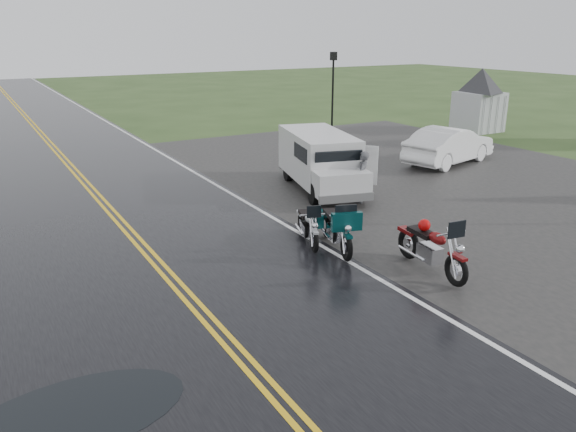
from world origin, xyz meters
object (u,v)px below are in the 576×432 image
at_px(motorcycle_red, 457,258).
at_px(person_at_van, 362,178).
at_px(motorcycle_teal, 347,236).
at_px(sedan_white, 449,146).
at_px(lamp_post_far_right, 333,95).
at_px(visitor_center, 481,84).
at_px(van_white, 315,175).
at_px(motorcycle_silver, 315,233).

distance_m(motorcycle_red, person_at_van, 6.10).
height_order(motorcycle_teal, sedan_white, sedan_white).
bearing_deg(sedan_white, lamp_post_far_right, -8.61).
bearing_deg(person_at_van, motorcycle_red, 28.29).
distance_m(visitor_center, sedan_white, 8.65).
bearing_deg(van_white, motorcycle_red, -80.70).
height_order(van_white, sedan_white, van_white).
distance_m(motorcycle_red, van_white, 6.33).
bearing_deg(motorcycle_teal, motorcycle_silver, 131.92).
distance_m(motorcycle_red, motorcycle_silver, 3.34).
bearing_deg(motorcycle_teal, sedan_white, 51.09).
xyz_separation_m(van_white, lamp_post_far_right, (6.92, 9.25, 1.11)).
height_order(motorcycle_red, lamp_post_far_right, lamp_post_far_right).
bearing_deg(lamp_post_far_right, motorcycle_silver, -125.69).
bearing_deg(person_at_van, sedan_white, 159.56).
bearing_deg(person_at_van, visitor_center, 166.63).
height_order(motorcycle_teal, van_white, van_white).
bearing_deg(visitor_center, motorcycle_red, -138.86).
bearing_deg(van_white, motorcycle_silver, -107.73).
bearing_deg(visitor_center, van_white, -154.57).
bearing_deg(person_at_van, motorcycle_silver, -4.10).
bearing_deg(motorcycle_silver, person_at_van, 57.85).
height_order(motorcycle_silver, sedan_white, sedan_white).
height_order(visitor_center, sedan_white, visitor_center).
relative_size(visitor_center, van_white, 3.31).
height_order(visitor_center, van_white, visitor_center).
xyz_separation_m(motorcycle_teal, van_white, (1.75, 4.10, 0.30)).
height_order(motorcycle_teal, motorcycle_silver, motorcycle_teal).
height_order(visitor_center, motorcycle_teal, visitor_center).
distance_m(person_at_van, lamp_post_far_right, 11.30).
bearing_deg(lamp_post_far_right, motorcycle_red, -115.80).
xyz_separation_m(visitor_center, motorcycle_red, (-15.10, -13.19, -1.73)).
height_order(van_white, lamp_post_far_right, lamp_post_far_right).
distance_m(van_white, sedan_white, 7.82).
bearing_deg(van_white, motorcycle_teal, -98.41).
relative_size(motorcycle_silver, van_white, 0.39).
distance_m(sedan_white, lamp_post_far_right, 7.37).
relative_size(person_at_van, lamp_post_far_right, 0.38).
xyz_separation_m(motorcycle_silver, lamp_post_far_right, (9.02, 12.56, 1.50)).
relative_size(motorcycle_silver, sedan_white, 0.43).
bearing_deg(motorcycle_silver, sedan_white, 48.06).
bearing_deg(visitor_center, motorcycle_silver, -148.42).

